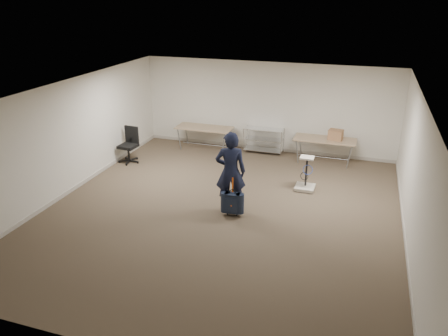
% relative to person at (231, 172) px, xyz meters
% --- Properties ---
extents(ground, '(9.00, 9.00, 0.00)m').
position_rel_person_xyz_m(ground, '(-0.16, -0.16, -0.96)').
color(ground, '#4A3D2D').
rests_on(ground, ground).
extents(room_shell, '(8.00, 9.00, 9.00)m').
position_rel_person_xyz_m(room_shell, '(-0.16, 1.22, -0.91)').
color(room_shell, silver).
rests_on(room_shell, ground).
extents(folding_table_left, '(1.80, 0.75, 0.73)m').
position_rel_person_xyz_m(folding_table_left, '(-2.06, 3.79, -0.28)').
color(folding_table_left, '#907858').
rests_on(folding_table_left, ground).
extents(folding_table_right, '(1.80, 0.75, 0.73)m').
position_rel_person_xyz_m(folding_table_right, '(1.74, 3.79, -0.28)').
color(folding_table_right, '#907858').
rests_on(folding_table_right, ground).
extents(wire_shelf, '(1.22, 0.47, 0.80)m').
position_rel_person_xyz_m(wire_shelf, '(-0.16, 4.04, -0.51)').
color(wire_shelf, silver).
rests_on(wire_shelf, ground).
extents(person, '(0.79, 0.62, 1.91)m').
position_rel_person_xyz_m(person, '(0.00, 0.00, 0.00)').
color(person, black).
rests_on(person, ground).
extents(suitcase, '(0.36, 0.23, 0.94)m').
position_rel_person_xyz_m(suitcase, '(0.13, -0.28, -0.63)').
color(suitcase, black).
rests_on(suitcase, ground).
extents(office_chair, '(0.64, 0.64, 1.05)m').
position_rel_person_xyz_m(office_chair, '(-3.80, 2.03, -0.64)').
color(office_chair, black).
rests_on(office_chair, ground).
extents(equipment_cart, '(0.50, 0.50, 0.90)m').
position_rel_person_xyz_m(equipment_cart, '(1.51, 1.65, -0.72)').
color(equipment_cart, beige).
rests_on(equipment_cart, ground).
extents(cardboard_box, '(0.44, 0.36, 0.30)m').
position_rel_person_xyz_m(cardboard_box, '(2.03, 3.81, -0.08)').
color(cardboard_box, brown).
rests_on(cardboard_box, folding_table_right).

